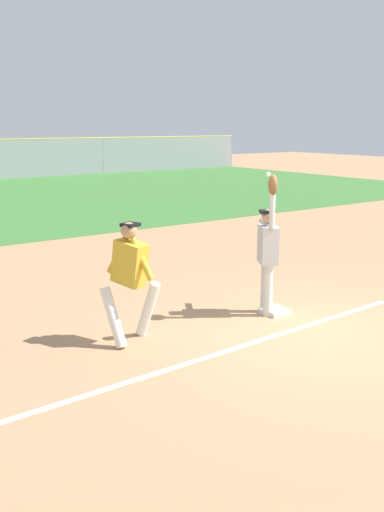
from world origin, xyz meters
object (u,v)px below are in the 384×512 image
at_px(runner, 130,274).
at_px(first_base, 274,311).
at_px(baseball, 268,174).
at_px(fielder, 268,247).
at_px(parked_car_red, 29,161).

bearing_deg(runner, first_base, -25.44).
bearing_deg(runner, baseball, -19.71).
xyz_separation_m(fielder, runner, (-2.38, 0.22, -0.12)).
relative_size(first_base, runner, 0.22).
bearing_deg(runner, fielder, -24.50).
height_order(fielder, parked_car_red, fielder).
bearing_deg(first_base, runner, 173.89).
xyz_separation_m(runner, baseball, (2.53, -0.02, 1.24)).
relative_size(first_base, fielder, 0.17).
bearing_deg(parked_car_red, baseball, -97.42).
bearing_deg(fielder, runner, 25.34).
bearing_deg(baseball, fielder, -126.08).
height_order(first_base, baseball, baseball).
bearing_deg(baseball, first_base, -93.62).
distance_m(first_base, parked_car_red, 30.62).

